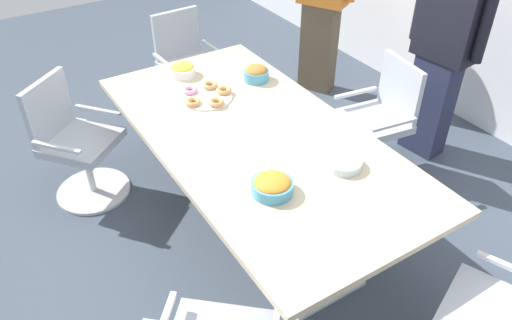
{
  "coord_description": "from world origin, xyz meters",
  "views": [
    {
      "loc": [
        2.18,
        -1.37,
        2.49
      ],
      "look_at": [
        0.0,
        0.0,
        0.55
      ],
      "focal_mm": 35.31,
      "sensor_mm": 36.0,
      "label": 1
    }
  ],
  "objects_px": {
    "conference_table": "(256,151)",
    "person_standing_1": "(444,48)",
    "office_chair_0": "(377,126)",
    "snack_bowl_chips_yellow": "(182,70)",
    "office_chair_2": "(77,147)",
    "donut_platter": "(206,95)",
    "snack_bowl_chips_orange": "(272,185)",
    "office_chair_1": "(187,70)",
    "plate_stack": "(343,163)",
    "snack_bowl_pretzels": "(256,73)"
  },
  "relations": [
    {
      "from": "conference_table",
      "to": "office_chair_1",
      "type": "height_order",
      "value": "office_chair_1"
    },
    {
      "from": "conference_table",
      "to": "office_chair_0",
      "type": "xyz_separation_m",
      "value": [
        -0.04,
        1.1,
        -0.22
      ]
    },
    {
      "from": "office_chair_1",
      "to": "snack_bowl_pretzels",
      "type": "xyz_separation_m",
      "value": [
        1.04,
        0.08,
        0.4
      ]
    },
    {
      "from": "office_chair_0",
      "to": "plate_stack",
      "type": "bearing_deg",
      "value": 132.04
    },
    {
      "from": "office_chair_2",
      "to": "person_standing_1",
      "type": "bearing_deg",
      "value": 120.03
    },
    {
      "from": "office_chair_2",
      "to": "donut_platter",
      "type": "distance_m",
      "value": 1.01
    },
    {
      "from": "office_chair_2",
      "to": "office_chair_0",
      "type": "bearing_deg",
      "value": 115.31
    },
    {
      "from": "office_chair_1",
      "to": "donut_platter",
      "type": "relative_size",
      "value": 2.5
    },
    {
      "from": "conference_table",
      "to": "office_chair_2",
      "type": "height_order",
      "value": "office_chair_2"
    },
    {
      "from": "office_chair_1",
      "to": "snack_bowl_chips_yellow",
      "type": "relative_size",
      "value": 4.75
    },
    {
      "from": "office_chair_2",
      "to": "person_standing_1",
      "type": "height_order",
      "value": "person_standing_1"
    },
    {
      "from": "office_chair_0",
      "to": "snack_bowl_pretzels",
      "type": "bearing_deg",
      "value": 60.5
    },
    {
      "from": "snack_bowl_chips_orange",
      "to": "plate_stack",
      "type": "height_order",
      "value": "snack_bowl_chips_orange"
    },
    {
      "from": "conference_table",
      "to": "snack_bowl_chips_orange",
      "type": "relative_size",
      "value": 10.75
    },
    {
      "from": "office_chair_1",
      "to": "donut_platter",
      "type": "xyz_separation_m",
      "value": [
        1.08,
        -0.34,
        0.36
      ]
    },
    {
      "from": "conference_table",
      "to": "person_standing_1",
      "type": "distance_m",
      "value": 1.69
    },
    {
      "from": "office_chair_0",
      "to": "snack_bowl_pretzels",
      "type": "distance_m",
      "value": 1.0
    },
    {
      "from": "office_chair_0",
      "to": "conference_table",
      "type": "bearing_deg",
      "value": 100.3
    },
    {
      "from": "snack_bowl_chips_yellow",
      "to": "donut_platter",
      "type": "xyz_separation_m",
      "value": [
        0.39,
        -0.01,
        -0.03
      ]
    },
    {
      "from": "snack_bowl_pretzels",
      "to": "snack_bowl_chips_orange",
      "type": "height_order",
      "value": "snack_bowl_pretzels"
    },
    {
      "from": "snack_bowl_chips_orange",
      "to": "donut_platter",
      "type": "height_order",
      "value": "snack_bowl_chips_orange"
    },
    {
      "from": "conference_table",
      "to": "snack_bowl_chips_orange",
      "type": "xyz_separation_m",
      "value": [
        0.51,
        -0.22,
        0.17
      ]
    },
    {
      "from": "plate_stack",
      "to": "conference_table",
      "type": "bearing_deg",
      "value": -155.66
    },
    {
      "from": "snack_bowl_pretzels",
      "to": "plate_stack",
      "type": "bearing_deg",
      "value": -6.81
    },
    {
      "from": "office_chair_1",
      "to": "snack_bowl_chips_orange",
      "type": "bearing_deg",
      "value": 73.66
    },
    {
      "from": "conference_table",
      "to": "donut_platter",
      "type": "relative_size",
      "value": 6.6
    },
    {
      "from": "office_chair_0",
      "to": "snack_bowl_chips_orange",
      "type": "distance_m",
      "value": 1.48
    },
    {
      "from": "office_chair_2",
      "to": "snack_bowl_chips_orange",
      "type": "bearing_deg",
      "value": 75.0
    },
    {
      "from": "person_standing_1",
      "to": "snack_bowl_chips_yellow",
      "type": "relative_size",
      "value": 9.12
    },
    {
      "from": "person_standing_1",
      "to": "office_chair_0",
      "type": "bearing_deg",
      "value": 81.9
    },
    {
      "from": "conference_table",
      "to": "snack_bowl_chips_yellow",
      "type": "xyz_separation_m",
      "value": [
        -0.95,
        -0.04,
        0.17
      ]
    },
    {
      "from": "person_standing_1",
      "to": "conference_table",
      "type": "bearing_deg",
      "value": 84.08
    },
    {
      "from": "person_standing_1",
      "to": "snack_bowl_pretzels",
      "type": "bearing_deg",
      "value": 59.05
    },
    {
      "from": "snack_bowl_chips_orange",
      "to": "office_chair_1",
      "type": "bearing_deg",
      "value": 166.55
    },
    {
      "from": "office_chair_0",
      "to": "office_chair_1",
      "type": "relative_size",
      "value": 1.0
    },
    {
      "from": "office_chair_1",
      "to": "donut_platter",
      "type": "bearing_deg",
      "value": 69.37
    },
    {
      "from": "office_chair_1",
      "to": "donut_platter",
      "type": "distance_m",
      "value": 1.19
    },
    {
      "from": "snack_bowl_pretzels",
      "to": "office_chair_2",
      "type": "bearing_deg",
      "value": -106.28
    },
    {
      "from": "office_chair_0",
      "to": "person_standing_1",
      "type": "xyz_separation_m",
      "value": [
        0.01,
        0.56,
        0.51
      ]
    },
    {
      "from": "conference_table",
      "to": "person_standing_1",
      "type": "relative_size",
      "value": 1.37
    },
    {
      "from": "conference_table",
      "to": "snack_bowl_chips_yellow",
      "type": "relative_size",
      "value": 12.52
    },
    {
      "from": "office_chair_2",
      "to": "snack_bowl_chips_yellow",
      "type": "relative_size",
      "value": 4.75
    },
    {
      "from": "conference_table",
      "to": "donut_platter",
      "type": "xyz_separation_m",
      "value": [
        -0.56,
        -0.05,
        0.14
      ]
    },
    {
      "from": "office_chair_0",
      "to": "snack_bowl_chips_yellow",
      "type": "bearing_deg",
      "value": 59.85
    },
    {
      "from": "office_chair_0",
      "to": "snack_bowl_chips_orange",
      "type": "relative_size",
      "value": 4.08
    },
    {
      "from": "snack_bowl_chips_orange",
      "to": "donut_platter",
      "type": "bearing_deg",
      "value": 171.02
    },
    {
      "from": "conference_table",
      "to": "plate_stack",
      "type": "bearing_deg",
      "value": 24.34
    },
    {
      "from": "office_chair_2",
      "to": "snack_bowl_pretzels",
      "type": "height_order",
      "value": "office_chair_2"
    },
    {
      "from": "person_standing_1",
      "to": "donut_platter",
      "type": "distance_m",
      "value": 1.8
    },
    {
      "from": "office_chair_2",
      "to": "snack_bowl_chips_yellow",
      "type": "bearing_deg",
      "value": 138.74
    }
  ]
}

